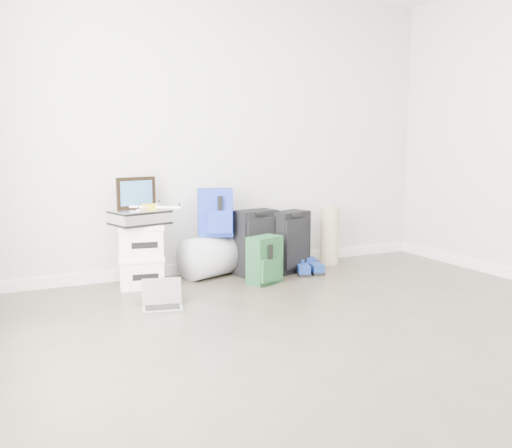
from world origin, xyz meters
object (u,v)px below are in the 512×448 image
briefcase (140,217)px  laptop (162,301)px  boxes_stack (141,256)px  duffel_bag (215,256)px  large_suitcase (256,242)px  carry_on (290,242)px

briefcase → laptop: size_ratio=1.31×
laptop → boxes_stack: bearing=102.8°
briefcase → laptop: 0.87m
briefcase → laptop: (-0.01, -0.67, -0.56)m
duffel_bag → briefcase: bearing=168.1°
briefcase → large_suitcase: briefcase is taller
boxes_stack → laptop: boxes_stack is taller
briefcase → laptop: bearing=-105.9°
duffel_bag → large_suitcase: 0.40m
briefcase → carry_on: briefcase is taller
boxes_stack → laptop: (-0.01, -0.67, -0.22)m
briefcase → duffel_bag: bearing=-6.9°
carry_on → laptop: size_ratio=1.74×
boxes_stack → large_suitcase: (1.09, -0.01, 0.03)m
briefcase → boxes_stack: bearing=0.0°
boxes_stack → carry_on: size_ratio=0.92×
duffel_bag → carry_on: carry_on is taller
boxes_stack → laptop: size_ratio=1.61×
boxes_stack → briefcase: briefcase is taller
briefcase → carry_on: bearing=-17.8°
duffel_bag → carry_on: 0.74m
boxes_stack → laptop: 0.71m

